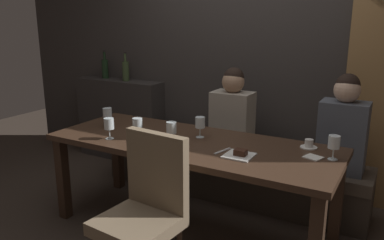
# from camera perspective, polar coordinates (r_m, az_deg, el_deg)

# --- Properties ---
(ground) EXTENTS (9.00, 9.00, 0.00)m
(ground) POSITION_cam_1_polar(r_m,az_deg,el_deg) (3.25, -0.13, -15.61)
(ground) COLOR #382D26
(back_wall_tiled) EXTENTS (6.00, 0.12, 3.00)m
(back_wall_tiled) POSITION_cam_1_polar(r_m,az_deg,el_deg) (3.92, 8.92, 12.45)
(back_wall_tiled) COLOR #383330
(back_wall_tiled) RESTS_ON ground
(back_counter) EXTENTS (1.10, 0.28, 0.95)m
(back_counter) POSITION_cam_1_polar(r_m,az_deg,el_deg) (4.70, -10.35, 0.09)
(back_counter) COLOR #2F2B29
(back_counter) RESTS_ON ground
(dining_table) EXTENTS (2.20, 0.84, 0.74)m
(dining_table) POSITION_cam_1_polar(r_m,az_deg,el_deg) (2.98, -0.14, -4.71)
(dining_table) COLOR #342217
(dining_table) RESTS_ON ground
(banquette_bench) EXTENTS (2.50, 0.44, 0.45)m
(banquette_bench) POSITION_cam_1_polar(r_m,az_deg,el_deg) (3.71, 5.26, -7.74)
(banquette_bench) COLOR #312A23
(banquette_bench) RESTS_ON ground
(chair_near_side) EXTENTS (0.48, 0.48, 0.98)m
(chair_near_side) POSITION_cam_1_polar(r_m,az_deg,el_deg) (2.41, -6.77, -12.14)
(chair_near_side) COLOR #3D281C
(chair_near_side) RESTS_ON ground
(diner_redhead) EXTENTS (0.36, 0.24, 0.78)m
(diner_redhead) POSITION_cam_1_polar(r_m,az_deg,el_deg) (3.52, 5.94, 1.05)
(diner_redhead) COLOR #9E9384
(diner_redhead) RESTS_ON banquette_bench
(diner_bearded) EXTENTS (0.36, 0.24, 0.79)m
(diner_bearded) POSITION_cam_1_polar(r_m,az_deg,el_deg) (3.27, 21.31, -0.84)
(diner_bearded) COLOR #4C515B
(diner_bearded) RESTS_ON banquette_bench
(wine_bottle_dark_red) EXTENTS (0.08, 0.08, 0.33)m
(wine_bottle_dark_red) POSITION_cam_1_polar(r_m,az_deg,el_deg) (4.74, -12.62, 7.43)
(wine_bottle_dark_red) COLOR black
(wine_bottle_dark_red) RESTS_ON back_counter
(wine_bottle_pale_label) EXTENTS (0.08, 0.08, 0.33)m
(wine_bottle_pale_label) POSITION_cam_1_polar(r_m,az_deg,el_deg) (4.50, -9.70, 7.19)
(wine_bottle_pale_label) COLOR #384728
(wine_bottle_pale_label) RESTS_ON back_counter
(wine_glass_near_right) EXTENTS (0.08, 0.08, 0.16)m
(wine_glass_near_right) POSITION_cam_1_polar(r_m,az_deg,el_deg) (2.87, -3.04, -1.20)
(wine_glass_near_right) COLOR silver
(wine_glass_near_right) RESTS_ON dining_table
(wine_glass_far_right) EXTENTS (0.08, 0.08, 0.16)m
(wine_glass_far_right) POSITION_cam_1_polar(r_m,az_deg,el_deg) (3.01, 1.19, -0.44)
(wine_glass_far_right) COLOR silver
(wine_glass_far_right) RESTS_ON dining_table
(wine_glass_center_front) EXTENTS (0.08, 0.08, 0.16)m
(wine_glass_center_front) POSITION_cam_1_polar(r_m,az_deg,el_deg) (3.04, -12.07, -0.67)
(wine_glass_center_front) COLOR silver
(wine_glass_center_front) RESTS_ON dining_table
(wine_glass_end_left) EXTENTS (0.08, 0.08, 0.16)m
(wine_glass_end_left) POSITION_cam_1_polar(r_m,az_deg,el_deg) (3.00, -7.99, -0.68)
(wine_glass_end_left) COLOR silver
(wine_glass_end_left) RESTS_ON dining_table
(wine_glass_center_back) EXTENTS (0.08, 0.08, 0.16)m
(wine_glass_center_back) POSITION_cam_1_polar(r_m,az_deg,el_deg) (3.39, -12.25, 0.95)
(wine_glass_center_back) COLOR silver
(wine_glass_center_back) RESTS_ON dining_table
(wine_glass_far_left) EXTENTS (0.08, 0.08, 0.16)m
(wine_glass_far_left) POSITION_cam_1_polar(r_m,az_deg,el_deg) (2.70, 20.09, -3.22)
(wine_glass_far_left) COLOR silver
(wine_glass_far_left) RESTS_ON dining_table
(espresso_cup) EXTENTS (0.12, 0.12, 0.06)m
(espresso_cup) POSITION_cam_1_polar(r_m,az_deg,el_deg) (2.91, 16.74, -3.44)
(espresso_cup) COLOR white
(espresso_cup) RESTS_ON dining_table
(dessert_plate) EXTENTS (0.19, 0.19, 0.05)m
(dessert_plate) POSITION_cam_1_polar(r_m,az_deg,el_deg) (2.65, 6.98, -5.02)
(dessert_plate) COLOR white
(dessert_plate) RESTS_ON dining_table
(fork_on_table) EXTENTS (0.06, 0.17, 0.01)m
(fork_on_table) POSITION_cam_1_polar(r_m,az_deg,el_deg) (2.73, 4.48, -4.54)
(fork_on_table) COLOR silver
(fork_on_table) RESTS_ON dining_table
(folded_napkin) EXTENTS (0.14, 0.13, 0.01)m
(folded_napkin) POSITION_cam_1_polar(r_m,az_deg,el_deg) (2.72, 17.32, -5.24)
(folded_napkin) COLOR silver
(folded_napkin) RESTS_ON dining_table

